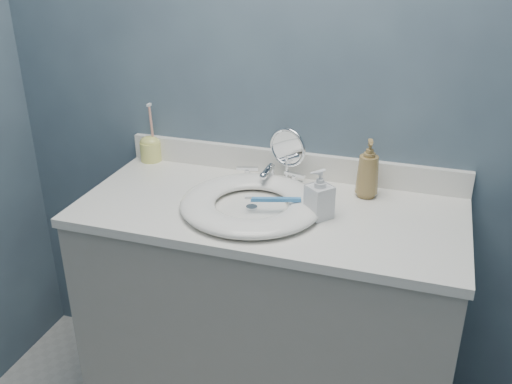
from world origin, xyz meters
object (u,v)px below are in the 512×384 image
at_px(makeup_mirror, 287,154).
at_px(soap_bottle_amber, 368,169).
at_px(soap_bottle_clear, 320,194).
at_px(toothbrush_holder, 151,148).

xyz_separation_m(makeup_mirror, soap_bottle_amber, (0.27, -0.01, -0.01)).
bearing_deg(makeup_mirror, soap_bottle_amber, 13.55).
bearing_deg(makeup_mirror, soap_bottle_clear, -36.67).
relative_size(makeup_mirror, soap_bottle_amber, 1.04).
relative_size(soap_bottle_amber, toothbrush_holder, 0.87).
distance_m(soap_bottle_amber, toothbrush_holder, 0.82).
distance_m(makeup_mirror, toothbrush_holder, 0.55).
height_order(soap_bottle_clear, toothbrush_holder, toothbrush_holder).
bearing_deg(soap_bottle_clear, soap_bottle_amber, 99.64).
height_order(soap_bottle_amber, toothbrush_holder, toothbrush_holder).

